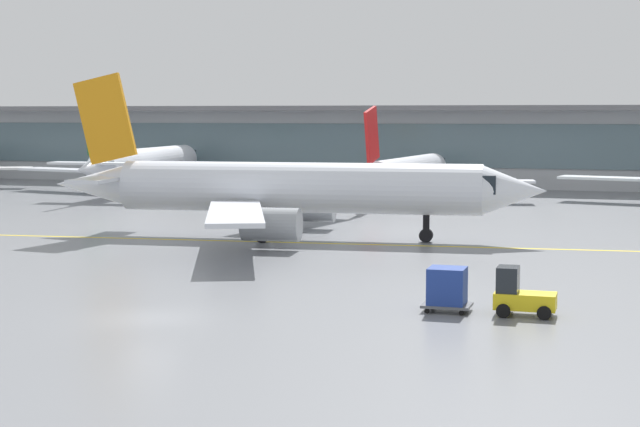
{
  "coord_description": "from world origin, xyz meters",
  "views": [
    {
      "loc": [
        19.1,
        -38.12,
        8.63
      ],
      "look_at": [
        2.69,
        16.3,
        3.0
      ],
      "focal_mm": 56.59,
      "sensor_mm": 36.0,
      "label": 1
    }
  ],
  "objects": [
    {
      "name": "ground_plane",
      "position": [
        0.0,
        0.0,
        0.0
      ],
      "size": [
        400.0,
        400.0,
        0.0
      ],
      "primitive_type": "plane",
      "color": "slate"
    },
    {
      "name": "taxiway_centreline_stripe",
      "position": [
        -2.24,
        25.75,
        0.0
      ],
      "size": [
        109.53,
        10.84,
        0.01
      ],
      "primitive_type": "cube",
      "rotation": [
        0.0,
        0.0,
        0.1
      ],
      "color": "yellow",
      "rests_on": "ground_plane"
    },
    {
      "name": "terminal_concourse",
      "position": [
        0.0,
        82.44,
        4.92
      ],
      "size": [
        190.43,
        11.0,
        9.6
      ],
      "color": "#B2B7BC",
      "rests_on": "ground_plane"
    },
    {
      "name": "gate_airplane_1",
      "position": [
        -31.45,
        62.73,
        3.19
      ],
      "size": [
        29.83,
        32.13,
        10.64
      ],
      "rotation": [
        0.0,
        0.0,
        1.63
      ],
      "color": "silver",
      "rests_on": "ground_plane"
    },
    {
      "name": "gate_airplane_2",
      "position": [
        -1.84,
        61.61,
        2.81
      ],
      "size": [
        26.21,
        28.28,
        9.36
      ],
      "rotation": [
        0.0,
        0.0,
        1.49
      ],
      "color": "silver",
      "rests_on": "ground_plane"
    },
    {
      "name": "taxiing_regional_jet",
      "position": [
        -2.68,
        27.71,
        3.46
      ],
      "size": [
        34.86,
        32.27,
        11.54
      ],
      "rotation": [
        0.0,
        0.0,
        0.1
      ],
      "color": "silver",
      "rests_on": "ground_plane"
    },
    {
      "name": "baggage_tug",
      "position": [
        15.01,
        5.19,
        0.89
      ],
      "size": [
        2.61,
        1.63,
        2.1
      ],
      "rotation": [
        0.0,
        0.0,
        0.0
      ],
      "color": "yellow",
      "rests_on": "ground_plane"
    },
    {
      "name": "cargo_dolly_lead",
      "position": [
        11.86,
        5.17,
        1.05
      ],
      "size": [
        2.11,
        1.61,
        1.94
      ],
      "rotation": [
        0.0,
        0.0,
        0.0
      ],
      "color": "#595B60",
      "rests_on": "ground_plane"
    }
  ]
}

